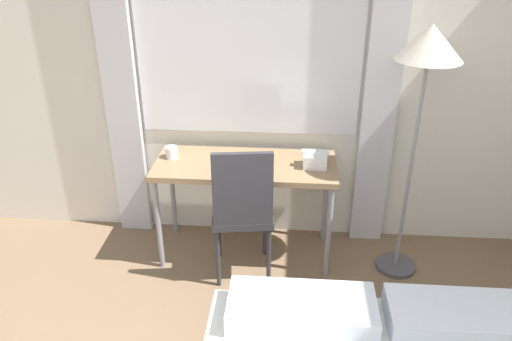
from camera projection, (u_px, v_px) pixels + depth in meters
The scene contains 7 objects.
wall_back_with_window at pixel (258, 63), 3.45m from camera, with size 4.99×0.13×2.70m.
desk at pixel (245, 172), 3.46m from camera, with size 1.25×0.52×0.75m.
desk_chair at pixel (242, 207), 3.27m from camera, with size 0.45×0.45×1.00m.
standing_lamp at pixel (427, 64), 2.93m from camera, with size 0.39×0.39×1.72m.
telephone at pixel (315, 159), 3.37m from camera, with size 0.18×0.14×0.12m.
book at pixel (250, 165), 3.38m from camera, with size 0.30×0.22×0.02m.
mug at pixel (172, 152), 3.50m from camera, with size 0.09×0.09×0.08m.
Camera 1 is at (0.24, -0.51, 2.26)m, focal length 35.00 mm.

